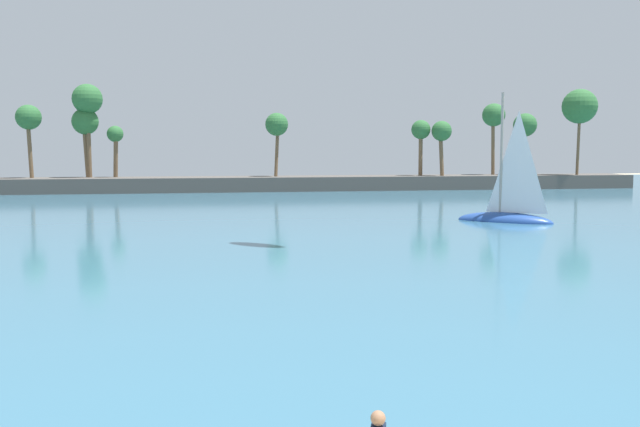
% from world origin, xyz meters
% --- Properties ---
extents(sea, '(220.00, 114.17, 0.06)m').
position_xyz_m(sea, '(0.00, 67.01, 0.03)').
color(sea, '#386B84').
rests_on(sea, ground).
extents(palm_headland, '(103.61, 6.85, 12.97)m').
position_xyz_m(palm_headland, '(3.12, 84.11, 2.84)').
color(palm_headland, '#514C47').
rests_on(palm_headland, ground).
extents(sailboat_near_shore, '(6.53, 5.82, 9.80)m').
position_xyz_m(sailboat_near_shore, '(17.54, 45.86, 0.94)').
color(sailboat_near_shore, '#234793').
rests_on(sailboat_near_shore, sea).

